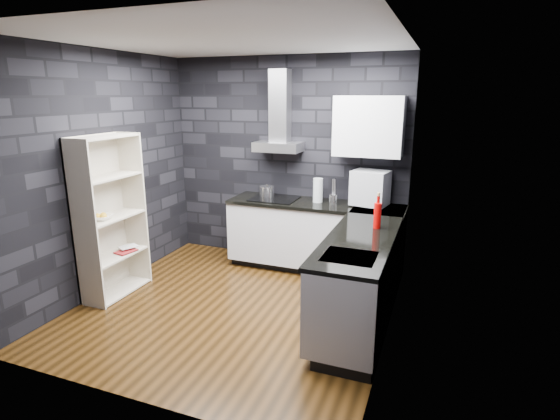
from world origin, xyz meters
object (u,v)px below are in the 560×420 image
Objects in this scene: pot at (267,192)px; red_bottle at (377,216)px; bookshelf at (111,217)px; fruit_bowl at (101,217)px; utensil_crock at (333,200)px; appliance_garage at (370,188)px; glass_vase at (318,190)px; storage_jar at (318,197)px.

pot is 1.82m from red_bottle.
bookshelf is 0.14m from fruit_bowl.
bookshelf is at bearing -146.23° from utensil_crock.
appliance_garage is at bearing 104.41° from red_bottle.
red_bottle is (0.23, -0.88, -0.10)m from appliance_garage.
fruit_bowl is (-2.15, -1.58, -0.03)m from utensil_crock.
utensil_crock is 0.48× the size of red_bottle.
utensil_crock is at bearing -14.99° from glass_vase.
glass_vase reaches higher than pot.
fruit_bowl is at bearing -138.28° from storage_jar.
storage_jar is at bearing 41.72° from fruit_bowl.
pot is 0.87× the size of fruit_bowl.
glass_vase is 2.46m from bookshelf.
red_bottle is (1.58, -0.90, 0.06)m from pot.
glass_vase is 2.40× the size of utensil_crock.
glass_vase is 0.73× the size of appliance_garage.
appliance_garage reaches higher than glass_vase.
appliance_garage is 0.92m from red_bottle.
utensil_crock is at bearing 47.89° from bookshelf.
glass_vase is at bearing -3.36° from pot.
red_bottle is (0.65, -0.80, 0.07)m from utensil_crock.
bookshelf is at bearing -128.58° from pot.
bookshelf reaches higher than glass_vase.
appliance_garage is 1.86× the size of fruit_bowl.
pot is at bearing -169.66° from appliance_garage.
utensil_crock is 0.30× the size of appliance_garage.
pot is 1.36m from appliance_garage.
utensil_crock is 2.59m from bookshelf.
red_bottle is at bearing -29.53° from pot.
pot is at bearing 173.88° from utensil_crock.
appliance_garage reaches higher than utensil_crock.
pot reaches higher than storage_jar.
appliance_garage is 1.60× the size of red_bottle.
utensil_crock is 0.56× the size of fruit_bowl.
appliance_garage is at bearing 44.71° from bookshelf.
glass_vase is 1.22m from red_bottle.
utensil_crock is 2.67m from fruit_bowl.
utensil_crock is (0.93, -0.10, -0.01)m from pot.
glass_vase is at bearing 51.80° from bookshelf.
storage_jar is 0.69m from appliance_garage.
utensil_crock is at bearing -6.12° from pot.
pot is 0.47× the size of appliance_garage.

